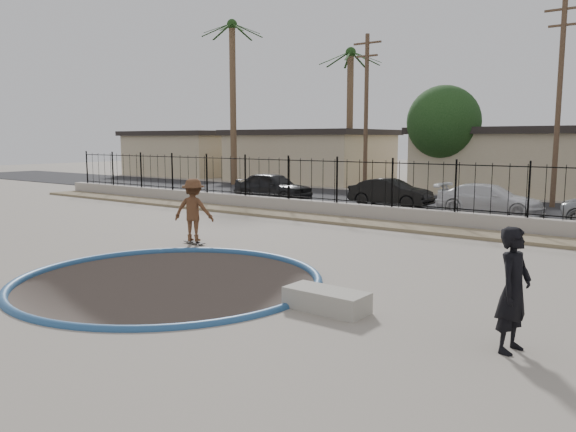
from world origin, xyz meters
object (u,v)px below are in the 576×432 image
at_px(skateboard, 194,242).
at_px(concrete_ledge, 326,300).
at_px(car_c, 489,199).
at_px(videographer, 514,290).
at_px(skater, 194,213).
at_px(car_a, 273,186).
at_px(car_b, 391,193).

bearing_deg(skateboard, concrete_ledge, -20.99).
bearing_deg(car_c, videographer, -161.26).
xyz_separation_m(skater, car_a, (-5.51, 10.92, -0.19)).
bearing_deg(car_a, car_c, -82.96).
xyz_separation_m(skateboard, car_b, (0.52, 12.30, 0.63)).
relative_size(skateboard, concrete_ledge, 0.52).
height_order(concrete_ledge, car_b, car_b).
bearing_deg(car_b, car_a, 102.36).
xyz_separation_m(skater, videographer, (10.30, -3.30, -0.00)).
height_order(skateboard, videographer, videographer).
bearing_deg(car_c, concrete_ledge, -173.15).
height_order(skateboard, concrete_ledge, concrete_ledge).
bearing_deg(concrete_ledge, car_c, 96.35).
bearing_deg(car_b, skater, 176.99).
distance_m(skateboard, car_c, 13.22).
bearing_deg(concrete_ledge, skater, 154.89).
distance_m(car_a, car_c, 10.80).
distance_m(skateboard, concrete_ledge, 7.65).
xyz_separation_m(videographer, concrete_ledge, (-3.37, 0.05, -0.76)).
height_order(car_a, car_c, car_a).
bearing_deg(videographer, car_c, 26.51).
xyz_separation_m(concrete_ledge, car_b, (-6.40, 15.55, 0.49)).
distance_m(skater, car_a, 12.23).
xyz_separation_m(skateboard, car_a, (-5.51, 10.92, 0.71)).
distance_m(skateboard, car_a, 12.25).
xyz_separation_m(videographer, car_a, (-15.81, 14.22, -0.19)).
relative_size(videographer, car_a, 0.45).
bearing_deg(videographer, skateboard, 80.52).
relative_size(skateboard, videographer, 0.43).
bearing_deg(skater, concrete_ledge, 130.47).
relative_size(skateboard, car_a, 0.19).
bearing_deg(skateboard, car_b, 91.69).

